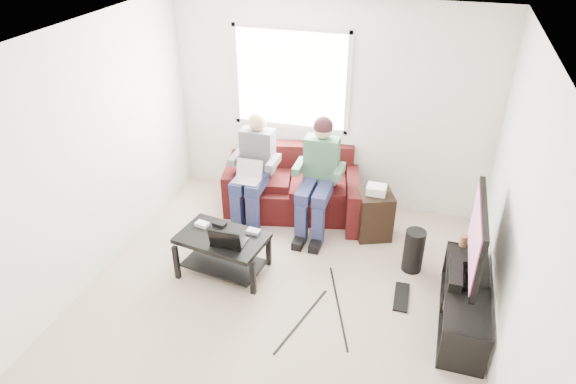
% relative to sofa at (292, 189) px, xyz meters
% --- Properties ---
extents(floor, '(4.50, 4.50, 0.00)m').
position_rel_sofa_xyz_m(floor, '(0.36, -1.82, -0.30)').
color(floor, '#BBA592').
rests_on(floor, ground).
extents(ceiling, '(4.50, 4.50, 0.00)m').
position_rel_sofa_xyz_m(ceiling, '(0.36, -1.82, 2.30)').
color(ceiling, white).
rests_on(ceiling, wall_back).
extents(wall_back, '(4.50, 0.00, 4.50)m').
position_rel_sofa_xyz_m(wall_back, '(0.36, 0.43, 1.00)').
color(wall_back, white).
rests_on(wall_back, floor).
extents(wall_left, '(0.00, 4.50, 4.50)m').
position_rel_sofa_xyz_m(wall_left, '(-1.64, -1.82, 1.00)').
color(wall_left, white).
rests_on(wall_left, floor).
extents(wall_right, '(0.00, 4.50, 4.50)m').
position_rel_sofa_xyz_m(wall_right, '(2.36, -1.82, 1.00)').
color(wall_right, white).
rests_on(wall_right, floor).
extents(window, '(1.48, 0.04, 1.28)m').
position_rel_sofa_xyz_m(window, '(-0.14, 0.41, 1.30)').
color(window, white).
rests_on(window, wall_back).
extents(sofa, '(1.90, 1.10, 0.81)m').
position_rel_sofa_xyz_m(sofa, '(0.00, 0.00, 0.00)').
color(sofa, '#451112').
rests_on(sofa, floor).
extents(person_left, '(0.40, 0.71, 1.33)m').
position_rel_sofa_xyz_m(person_left, '(-0.40, -0.29, 0.42)').
color(person_left, navy).
rests_on(person_left, sofa).
extents(person_right, '(0.40, 0.71, 1.38)m').
position_rel_sofa_xyz_m(person_right, '(0.40, -0.27, 0.48)').
color(person_right, navy).
rests_on(person_right, sofa).
extents(laptop_silver, '(0.34, 0.25, 0.24)m').
position_rel_sofa_xyz_m(laptop_silver, '(-0.40, -0.53, 0.40)').
color(laptop_silver, silver).
rests_on(laptop_silver, person_left).
extents(coffee_table, '(0.99, 0.69, 0.46)m').
position_rel_sofa_xyz_m(coffee_table, '(-0.36, -1.43, 0.03)').
color(coffee_table, black).
rests_on(coffee_table, floor).
extents(laptop_black, '(0.36, 0.26, 0.24)m').
position_rel_sofa_xyz_m(laptop_black, '(-0.24, -1.51, 0.27)').
color(laptop_black, black).
rests_on(laptop_black, coffee_table).
extents(controller_a, '(0.16, 0.12, 0.04)m').
position_rel_sofa_xyz_m(controller_a, '(-0.64, -1.31, 0.17)').
color(controller_a, silver).
rests_on(controller_a, coffee_table).
extents(controller_b, '(0.15, 0.11, 0.04)m').
position_rel_sofa_xyz_m(controller_b, '(-0.46, -1.25, 0.17)').
color(controller_b, black).
rests_on(controller_b, coffee_table).
extents(controller_c, '(0.15, 0.10, 0.04)m').
position_rel_sofa_xyz_m(controller_c, '(-0.06, -1.28, 0.17)').
color(controller_c, gray).
rests_on(controller_c, coffee_table).
extents(tv_stand, '(0.40, 1.33, 0.44)m').
position_rel_sofa_xyz_m(tv_stand, '(2.13, -1.47, -0.11)').
color(tv_stand, black).
rests_on(tv_stand, floor).
extents(tv, '(0.12, 1.10, 0.81)m').
position_rel_sofa_xyz_m(tv, '(2.12, -1.37, 0.60)').
color(tv, black).
rests_on(tv, tv_stand).
extents(soundbar, '(0.12, 0.50, 0.10)m').
position_rel_sofa_xyz_m(soundbar, '(2.01, -1.37, 0.19)').
color(soundbar, black).
rests_on(soundbar, tv_stand).
extents(drink_cup, '(0.08, 0.08, 0.12)m').
position_rel_sofa_xyz_m(drink_cup, '(2.08, -0.84, 0.20)').
color(drink_cup, '#9D6243').
rests_on(drink_cup, tv_stand).
extents(console_white, '(0.30, 0.22, 0.06)m').
position_rel_sofa_xyz_m(console_white, '(2.13, -1.87, -0.04)').
color(console_white, silver).
rests_on(console_white, tv_stand).
extents(console_grey, '(0.34, 0.26, 0.08)m').
position_rel_sofa_xyz_m(console_grey, '(2.13, -1.17, -0.03)').
color(console_grey, gray).
rests_on(console_grey, tv_stand).
extents(console_black, '(0.38, 0.30, 0.07)m').
position_rel_sofa_xyz_m(console_black, '(2.13, -1.52, -0.03)').
color(console_black, black).
rests_on(console_black, tv_stand).
extents(subwoofer, '(0.22, 0.22, 0.50)m').
position_rel_sofa_xyz_m(subwoofer, '(1.60, -0.81, -0.06)').
color(subwoofer, black).
rests_on(subwoofer, floor).
extents(keyboard_floor, '(0.16, 0.44, 0.02)m').
position_rel_sofa_xyz_m(keyboard_floor, '(1.55, -1.31, -0.29)').
color(keyboard_floor, black).
rests_on(keyboard_floor, floor).
extents(end_table, '(0.39, 0.39, 0.68)m').
position_rel_sofa_xyz_m(end_table, '(1.09, -0.28, -0.00)').
color(end_table, black).
rests_on(end_table, floor).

